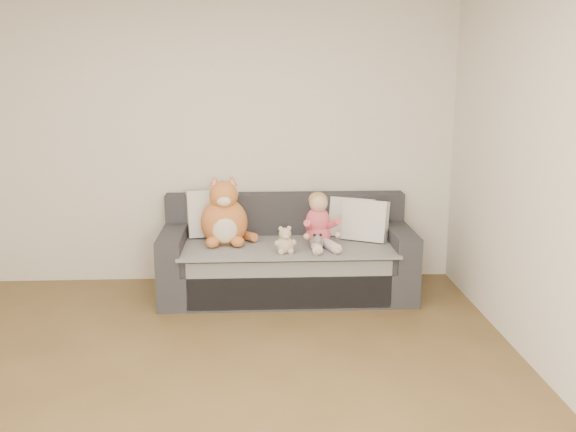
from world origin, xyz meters
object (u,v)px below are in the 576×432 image
object	(u,v)px
sofa	(287,259)
plush_cat	(225,218)
toddler	(319,223)
teddy_bear	(285,242)
sippy_cup	(288,244)

from	to	relation	value
sofa	plush_cat	distance (m)	0.67
sofa	toddler	size ratio (longest dim) A/B	4.55
toddler	teddy_bear	size ratio (longest dim) A/B	2.06
toddler	sippy_cup	distance (m)	0.35
plush_cat	toddler	bearing A→B (deg)	-12.11
sofa	toddler	distance (m)	0.47
sofa	sippy_cup	world-z (taller)	sofa
plush_cat	teddy_bear	size ratio (longest dim) A/B	2.67
teddy_bear	sippy_cup	bearing A→B (deg)	50.04
teddy_bear	sofa	bearing A→B (deg)	75.26
sofa	sippy_cup	distance (m)	0.39
sippy_cup	toddler	bearing A→B (deg)	32.27
sofa	sippy_cup	size ratio (longest dim) A/B	18.84
plush_cat	sippy_cup	xyz separation A→B (m)	(0.54, -0.29, -0.17)
sofa	teddy_bear	size ratio (longest dim) A/B	9.36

